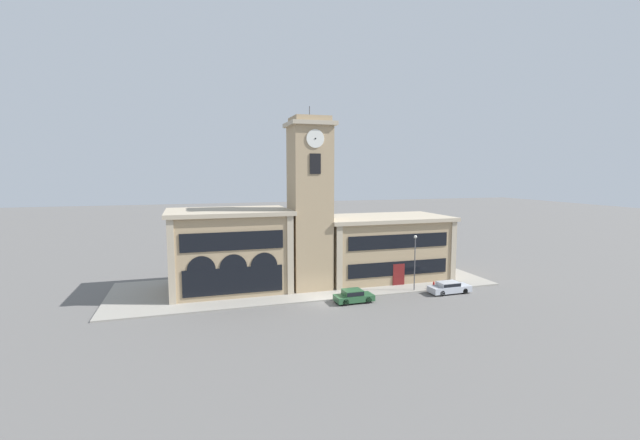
{
  "coord_description": "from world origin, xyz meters",
  "views": [
    {
      "loc": [
        -13.33,
        -41.62,
        13.5
      ],
      "look_at": [
        0.55,
        3.14,
        8.25
      ],
      "focal_mm": 24.0,
      "sensor_mm": 36.0,
      "label": 1
    }
  ],
  "objects_px": {
    "street_lamp": "(415,255)",
    "parked_car_near": "(353,296)",
    "parked_car_mid": "(449,287)",
    "fire_hydrant": "(434,285)"
  },
  "relations": [
    {
      "from": "parked_car_mid",
      "to": "fire_hydrant",
      "type": "height_order",
      "value": "parked_car_mid"
    },
    {
      "from": "street_lamp",
      "to": "parked_car_near",
      "type": "bearing_deg",
      "value": -167.23
    },
    {
      "from": "parked_car_mid",
      "to": "fire_hydrant",
      "type": "xyz_separation_m",
      "value": [
        -0.95,
        1.61,
        -0.12
      ]
    },
    {
      "from": "parked_car_mid",
      "to": "fire_hydrant",
      "type": "bearing_deg",
      "value": 119.33
    },
    {
      "from": "parked_car_mid",
      "to": "fire_hydrant",
      "type": "distance_m",
      "value": 1.88
    },
    {
      "from": "parked_car_near",
      "to": "parked_car_mid",
      "type": "relative_size",
      "value": 0.85
    },
    {
      "from": "parked_car_mid",
      "to": "parked_car_near",
      "type": "bearing_deg",
      "value": 178.8
    },
    {
      "from": "street_lamp",
      "to": "fire_hydrant",
      "type": "relative_size",
      "value": 7.25
    },
    {
      "from": "parked_car_mid",
      "to": "street_lamp",
      "type": "bearing_deg",
      "value": 149.81
    },
    {
      "from": "parked_car_near",
      "to": "parked_car_mid",
      "type": "height_order",
      "value": "parked_car_near"
    }
  ]
}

